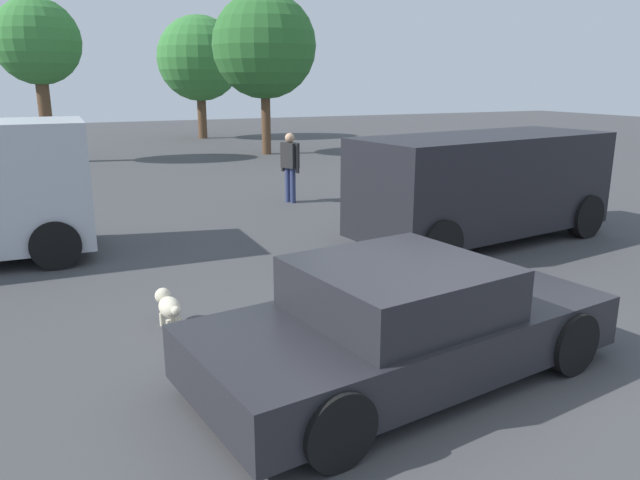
% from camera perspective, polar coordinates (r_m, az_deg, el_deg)
% --- Properties ---
extents(ground_plane, '(80.00, 80.00, 0.00)m').
position_cam_1_polar(ground_plane, '(6.36, 10.30, -12.03)').
color(ground_plane, '#424244').
extents(sedan_foreground, '(4.45, 2.45, 1.17)m').
position_cam_1_polar(sedan_foreground, '(6.03, 7.76, -7.74)').
color(sedan_foreground, '#232328').
rests_on(sedan_foreground, ground_plane).
extents(dog, '(0.29, 0.65, 0.42)m').
position_cam_1_polar(dog, '(7.42, -14.04, -5.98)').
color(dog, beige).
rests_on(dog, ground_plane).
extents(suv_dark, '(5.09, 2.64, 1.91)m').
position_cam_1_polar(suv_dark, '(11.23, 14.96, 5.13)').
color(suv_dark, black).
rests_on(suv_dark, ground_plane).
extents(pedestrian, '(0.38, 0.53, 1.64)m').
position_cam_1_polar(pedestrian, '(14.43, -2.83, 7.36)').
color(pedestrian, navy).
rests_on(pedestrian, ground_plane).
extents(tree_back_left, '(3.93, 3.93, 6.04)m').
position_cam_1_polar(tree_back_left, '(24.13, -5.25, 17.67)').
color(tree_back_left, brown).
rests_on(tree_back_left, ground_plane).
extents(tree_back_right, '(2.88, 2.88, 5.53)m').
position_cam_1_polar(tree_back_right, '(23.60, -25.00, 16.40)').
color(tree_back_right, brown).
rests_on(tree_back_right, ground_plane).
extents(tree_far_right, '(4.04, 4.04, 5.85)m').
position_cam_1_polar(tree_far_right, '(31.23, -11.26, 16.34)').
color(tree_far_right, brown).
rests_on(tree_far_right, ground_plane).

